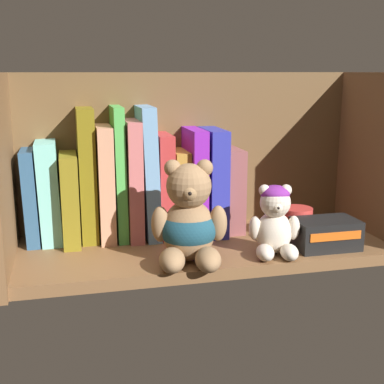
{
  "coord_description": "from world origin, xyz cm",
  "views": [
    {
      "loc": [
        -23.31,
        -86.31,
        32.17
      ],
      "look_at": [
        -2.26,
        0.0,
        11.75
      ],
      "focal_mm": 49.23,
      "sensor_mm": 36.0,
      "label": 1
    }
  ],
  "objects_px": {
    "book_7": "(147,171)",
    "book_12": "(228,188)",
    "small_product_box": "(325,234)",
    "book_6": "(132,178)",
    "book_9": "(178,191)",
    "book_2": "(70,197)",
    "book_10": "(193,180)",
    "teddy_bear_larger": "(189,223)",
    "book_0": "(31,196)",
    "book_1": "(49,192)",
    "book_8": "(162,184)",
    "book_11": "(210,179)",
    "teddy_bear_smaller": "(275,222)",
    "book_3": "(87,174)",
    "book_4": "(104,182)",
    "book_5": "(118,172)",
    "pillar_candle": "(297,223)"
  },
  "relations": [
    {
      "from": "book_10",
      "to": "book_2",
      "type": "bearing_deg",
      "value": 180.0
    },
    {
      "from": "book_7",
      "to": "book_11",
      "type": "distance_m",
      "value": 0.12
    },
    {
      "from": "book_10",
      "to": "teddy_bear_smaller",
      "type": "bearing_deg",
      "value": -58.95
    },
    {
      "from": "small_product_box",
      "to": "book_6",
      "type": "bearing_deg",
      "value": 153.66
    },
    {
      "from": "book_7",
      "to": "book_12",
      "type": "distance_m",
      "value": 0.16
    },
    {
      "from": "book_10",
      "to": "teddy_bear_larger",
      "type": "bearing_deg",
      "value": -106.19
    },
    {
      "from": "book_10",
      "to": "small_product_box",
      "type": "xyz_separation_m",
      "value": [
        0.2,
        -0.16,
        -0.07
      ]
    },
    {
      "from": "book_3",
      "to": "book_7",
      "type": "height_order",
      "value": "book_7"
    },
    {
      "from": "book_4",
      "to": "teddy_bear_larger",
      "type": "height_order",
      "value": "book_4"
    },
    {
      "from": "teddy_bear_larger",
      "to": "book_7",
      "type": "bearing_deg",
      "value": 103.9
    },
    {
      "from": "book_9",
      "to": "book_12",
      "type": "relative_size",
      "value": 1.0
    },
    {
      "from": "book_10",
      "to": "book_11",
      "type": "bearing_deg",
      "value": 0.0
    },
    {
      "from": "book_2",
      "to": "book_6",
      "type": "bearing_deg",
      "value": 0.0
    },
    {
      "from": "book_12",
      "to": "teddy_bear_larger",
      "type": "distance_m",
      "value": 0.2
    },
    {
      "from": "book_12",
      "to": "book_11",
      "type": "bearing_deg",
      "value": 180.0
    },
    {
      "from": "book_4",
      "to": "teddy_bear_smaller",
      "type": "bearing_deg",
      "value": -31.75
    },
    {
      "from": "book_7",
      "to": "small_product_box",
      "type": "relative_size",
      "value": 2.2
    },
    {
      "from": "book_6",
      "to": "book_5",
      "type": "bearing_deg",
      "value": 180.0
    },
    {
      "from": "book_12",
      "to": "book_8",
      "type": "bearing_deg",
      "value": 180.0
    },
    {
      "from": "book_8",
      "to": "book_2",
      "type": "bearing_deg",
      "value": 180.0
    },
    {
      "from": "book_1",
      "to": "book_7",
      "type": "height_order",
      "value": "book_7"
    },
    {
      "from": "book_3",
      "to": "book_8",
      "type": "xyz_separation_m",
      "value": [
        0.14,
        0.0,
        -0.02
      ]
    },
    {
      "from": "teddy_bear_smaller",
      "to": "book_7",
      "type": "bearing_deg",
      "value": 138.8
    },
    {
      "from": "book_3",
      "to": "book_6",
      "type": "distance_m",
      "value": 0.08
    },
    {
      "from": "book_7",
      "to": "book_10",
      "type": "distance_m",
      "value": 0.09
    },
    {
      "from": "book_9",
      "to": "book_12",
      "type": "height_order",
      "value": "same"
    },
    {
      "from": "book_3",
      "to": "book_8",
      "type": "distance_m",
      "value": 0.14
    },
    {
      "from": "book_4",
      "to": "book_6",
      "type": "relative_size",
      "value": 0.96
    },
    {
      "from": "book_7",
      "to": "teddy_bear_smaller",
      "type": "xyz_separation_m",
      "value": [
        0.19,
        -0.17,
        -0.06
      ]
    },
    {
      "from": "book_11",
      "to": "small_product_box",
      "type": "xyz_separation_m",
      "value": [
        0.17,
        -0.16,
        -0.07
      ]
    },
    {
      "from": "book_7",
      "to": "book_12",
      "type": "bearing_deg",
      "value": 0.0
    },
    {
      "from": "book_6",
      "to": "book_3",
      "type": "bearing_deg",
      "value": 180.0
    },
    {
      "from": "book_11",
      "to": "pillar_candle",
      "type": "xyz_separation_m",
      "value": [
        0.14,
        -0.09,
        -0.07
      ]
    },
    {
      "from": "book_0",
      "to": "book_7",
      "type": "bearing_deg",
      "value": 0.0
    },
    {
      "from": "book_6",
      "to": "teddy_bear_larger",
      "type": "xyz_separation_m",
      "value": [
        0.07,
        -0.17,
        -0.04
      ]
    },
    {
      "from": "book_0",
      "to": "book_1",
      "type": "xyz_separation_m",
      "value": [
        0.03,
        0.0,
        0.01
      ]
    },
    {
      "from": "book_5",
      "to": "teddy_bear_larger",
      "type": "distance_m",
      "value": 0.2
    },
    {
      "from": "book_5",
      "to": "book_11",
      "type": "distance_m",
      "value": 0.18
    },
    {
      "from": "teddy_bear_smaller",
      "to": "book_3",
      "type": "bearing_deg",
      "value": 150.99
    },
    {
      "from": "book_9",
      "to": "book_0",
      "type": "bearing_deg",
      "value": 180.0
    },
    {
      "from": "book_4",
      "to": "small_product_box",
      "type": "bearing_deg",
      "value": -23.14
    },
    {
      "from": "book_10",
      "to": "book_3",
      "type": "bearing_deg",
      "value": 180.0
    },
    {
      "from": "book_1",
      "to": "teddy_bear_smaller",
      "type": "xyz_separation_m",
      "value": [
        0.37,
        -0.17,
        -0.03
      ]
    },
    {
      "from": "book_2",
      "to": "small_product_box",
      "type": "height_order",
      "value": "book_2"
    },
    {
      "from": "book_12",
      "to": "teddy_bear_smaller",
      "type": "distance_m",
      "value": 0.17
    },
    {
      "from": "book_1",
      "to": "book_8",
      "type": "xyz_separation_m",
      "value": [
        0.21,
        0.0,
        0.0
      ]
    },
    {
      "from": "book_9",
      "to": "book_5",
      "type": "bearing_deg",
      "value": 180.0
    },
    {
      "from": "book_5",
      "to": "book_6",
      "type": "xyz_separation_m",
      "value": [
        0.02,
        0.0,
        -0.01
      ]
    },
    {
      "from": "book_5",
      "to": "book_9",
      "type": "relative_size",
      "value": 1.52
    },
    {
      "from": "book_8",
      "to": "book_10",
      "type": "xyz_separation_m",
      "value": [
        0.06,
        0.0,
        0.0
      ]
    }
  ]
}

